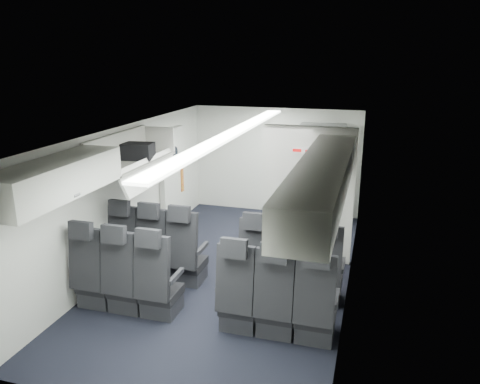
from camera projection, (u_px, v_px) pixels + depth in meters
The scene contains 13 objects.
cabin_shell at pixel (232, 201), 6.76m from camera, with size 3.41×6.01×2.16m.
seat_row_front at pixel (221, 262), 6.47m from camera, with size 3.33×0.56×1.24m.
seat_row_mid at pixel (197, 292), 5.64m from camera, with size 3.33×0.56×1.24m.
overhead_bin_left_rear at pixel (55, 179), 5.09m from camera, with size 0.53×1.80×0.40m.
overhead_bin_left_front_open at pixel (132, 157), 6.74m from camera, with size 0.64×1.70×0.72m.
overhead_bin_right_rear at pixel (312, 201), 4.33m from camera, with size 0.53×1.80×0.40m.
overhead_bin_right_front at pixel (331, 161), 5.94m from camera, with size 0.53×1.70×0.40m.
bulkhead_partition at pixel (308, 195), 7.25m from camera, with size 1.40×0.15×2.13m.
galley_unit at pixel (321, 173), 9.06m from camera, with size 0.85×0.52×1.90m.
boarding_door at pixel (173, 178), 8.68m from camera, with size 0.12×1.27×1.86m.
flight_attendant at pixel (276, 190), 8.35m from camera, with size 0.61×0.40×1.67m, color black.
carry_on_bag at pixel (138, 152), 6.86m from camera, with size 0.44×0.31×0.26m, color black.
papers at pixel (287, 177), 8.18m from camera, with size 0.19×0.02×0.13m, color white.
Camera 1 is at (1.92, -6.15, 3.16)m, focal length 35.00 mm.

